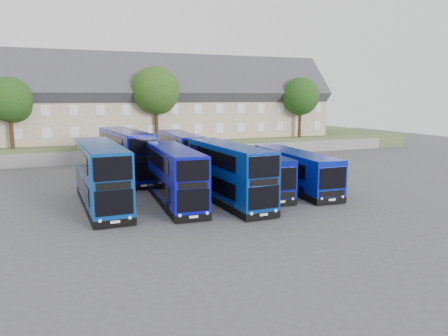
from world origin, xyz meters
TOP-DOWN VIEW (x-y plane):
  - ground at (0.00, 0.00)m, footprint 120.00×120.00m
  - retaining_wall at (0.00, 24.00)m, footprint 70.00×0.40m
  - earth_bank at (0.00, 34.00)m, footprint 80.00×20.00m
  - terrace_row at (0.00, 30.00)m, footprint 54.00×10.40m
  - dd_front_left at (-7.18, 3.34)m, footprint 2.71×11.03m
  - dd_front_mid at (-2.26, 2.21)m, footprint 2.85×10.18m
  - dd_front_right at (1.46, 1.30)m, footprint 2.77×10.62m
  - dd_rear_left at (-3.85, 13.19)m, footprint 3.53×11.42m
  - dd_rear_right at (1.51, 13.64)m, footprint 2.66×10.21m
  - coach_east_a at (4.76, 4.40)m, footprint 3.42×11.92m
  - coach_east_b at (8.22, 3.44)m, footprint 3.08×11.59m
  - tree_west at (-13.85, 25.10)m, footprint 4.80×4.80m
  - tree_mid at (2.15, 25.60)m, footprint 5.76×5.76m
  - tree_east at (22.15, 25.10)m, footprint 5.12×5.12m
  - tree_far at (28.15, 32.10)m, footprint 5.44×5.44m

SIDE VIEW (x-z plane):
  - ground at x=0.00m, z-range 0.00..0.00m
  - retaining_wall at x=0.00m, z-range 0.00..1.50m
  - earth_bank at x=0.00m, z-range 0.00..2.00m
  - coach_east_b at x=8.22m, z-range -0.03..3.10m
  - coach_east_a at x=4.76m, z-range -0.03..3.18m
  - dd_front_mid at x=-2.26m, z-range -0.04..3.96m
  - dd_rear_right at x=1.51m, z-range -0.04..3.99m
  - dd_front_right at x=1.46m, z-range -0.04..4.15m
  - dd_front_left at x=-7.18m, z-range -0.04..4.33m
  - dd_rear_left at x=-3.85m, z-range -0.04..4.43m
  - terrace_row at x=0.00m, z-range 1.00..12.20m
  - tree_west at x=-13.85m, z-range 3.23..10.88m
  - tree_east at x=22.15m, z-range 3.31..11.47m
  - tree_far at x=28.15m, z-range 3.39..12.06m
  - tree_mid at x=2.15m, z-range 3.48..12.66m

